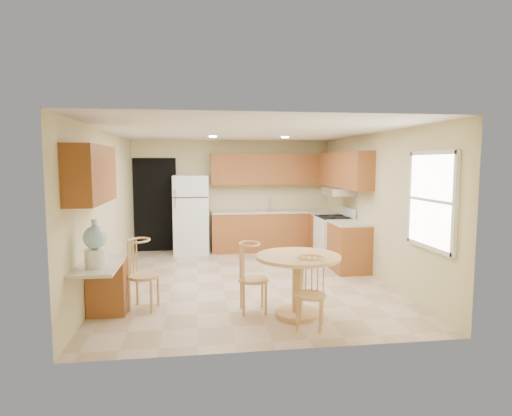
{
  "coord_description": "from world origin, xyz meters",
  "views": [
    {
      "loc": [
        -0.81,
        -7.05,
        1.98
      ],
      "look_at": [
        0.2,
        0.3,
        1.2
      ],
      "focal_mm": 30.0,
      "sensor_mm": 36.0,
      "label": 1
    }
  ],
  "objects": [
    {
      "name": "chair_table_b",
      "position": [
        0.51,
        -2.28,
        0.52
      ],
      "size": [
        0.38,
        0.42,
        0.86
      ],
      "rotation": [
        0.0,
        0.0,
        2.77
      ],
      "color": "tan",
      "rests_on": "floor"
    },
    {
      "name": "base_cab_right_b",
      "position": [
        1.95,
        0.4,
        0.43
      ],
      "size": [
        0.6,
        0.8,
        0.87
      ],
      "primitive_type": "cube",
      "color": "#9E5828",
      "rests_on": "floor"
    },
    {
      "name": "wall_front",
      "position": [
        0.0,
        -2.75,
        1.25
      ],
      "size": [
        4.5,
        0.02,
        2.5
      ],
      "primitive_type": "cube",
      "color": "#C8BC87",
      "rests_on": "floor"
    },
    {
      "name": "counter_back",
      "position": [
        0.88,
        2.45,
        0.89
      ],
      "size": [
        2.75,
        0.63,
        0.04
      ],
      "primitive_type": "cube",
      "color": "beige",
      "rests_on": "base_cab_back"
    },
    {
      "name": "upper_cab_back",
      "position": [
        0.88,
        2.58,
        1.85
      ],
      "size": [
        2.75,
        0.33,
        0.7
      ],
      "primitive_type": "cube",
      "color": "#9E5828",
      "rests_on": "wall_back"
    },
    {
      "name": "range_hood",
      "position": [
        2.0,
        1.18,
        1.42
      ],
      "size": [
        0.5,
        0.76,
        0.14
      ],
      "primitive_type": "cube",
      "color": "silver",
      "rests_on": "upper_cab_right"
    },
    {
      "name": "wall_back",
      "position": [
        0.0,
        2.75,
        1.25
      ],
      "size": [
        4.5,
        0.02,
        2.5
      ],
      "primitive_type": "cube",
      "color": "#C8BC87",
      "rests_on": "floor"
    },
    {
      "name": "stove",
      "position": [
        1.92,
        1.18,
        0.47
      ],
      "size": [
        0.65,
        0.76,
        1.09
      ],
      "color": "white",
      "rests_on": "floor"
    },
    {
      "name": "wall_left",
      "position": [
        -2.25,
        0.0,
        1.25
      ],
      "size": [
        0.02,
        5.5,
        2.5
      ],
      "primitive_type": "cube",
      "color": "#C8BC87",
      "rests_on": "floor"
    },
    {
      "name": "water_crock",
      "position": [
        -2.0,
        -1.92,
        1.03
      ],
      "size": [
        0.27,
        0.27,
        0.56
      ],
      "color": "white",
      "rests_on": "desk_top"
    },
    {
      "name": "desk_pedestal",
      "position": [
        -2.0,
        -1.32,
        0.36
      ],
      "size": [
        0.48,
        0.42,
        0.72
      ],
      "primitive_type": "cube",
      "color": "#9E5828",
      "rests_on": "floor"
    },
    {
      "name": "sink",
      "position": [
        0.85,
        2.45,
        0.91
      ],
      "size": [
        0.78,
        0.44,
        0.01
      ],
      "primitive_type": "cube",
      "color": "silver",
      "rests_on": "counter_back"
    },
    {
      "name": "wall_right",
      "position": [
        2.25,
        0.0,
        1.25
      ],
      "size": [
        0.02,
        5.5,
        2.5
      ],
      "primitive_type": "cube",
      "color": "#C8BC87",
      "rests_on": "floor"
    },
    {
      "name": "refrigerator",
      "position": [
        -0.95,
        2.4,
        0.86
      ],
      "size": [
        0.76,
        0.74,
        1.72
      ],
      "color": "white",
      "rests_on": "floor"
    },
    {
      "name": "doorway",
      "position": [
        -1.75,
        2.73,
        1.05
      ],
      "size": [
        0.9,
        0.02,
        2.1
      ],
      "primitive_type": "cube",
      "color": "black",
      "rests_on": "floor"
    },
    {
      "name": "can_light_b",
      "position": [
        0.9,
        1.2,
        2.48
      ],
      "size": [
        0.14,
        0.14,
        0.02
      ],
      "primitive_type": "cylinder",
      "color": "white",
      "rests_on": "ceiling"
    },
    {
      "name": "base_cab_right_a",
      "position": [
        1.95,
        1.85,
        0.43
      ],
      "size": [
        0.6,
        0.59,
        0.87
      ],
      "primitive_type": "cube",
      "color": "#9E5828",
      "rests_on": "floor"
    },
    {
      "name": "can_light_a",
      "position": [
        -0.5,
        1.2,
        2.48
      ],
      "size": [
        0.14,
        0.14,
        0.02
      ],
      "primitive_type": "cylinder",
      "color": "white",
      "rests_on": "ceiling"
    },
    {
      "name": "window",
      "position": [
        2.23,
        -1.85,
        1.5
      ],
      "size": [
        0.06,
        1.12,
        1.3
      ],
      "color": "white",
      "rests_on": "wall_right"
    },
    {
      "name": "ceiling",
      "position": [
        0.0,
        0.0,
        2.5
      ],
      "size": [
        4.5,
        5.5,
        0.02
      ],
      "primitive_type": "cube",
      "color": "white",
      "rests_on": "wall_back"
    },
    {
      "name": "counter_right_a",
      "position": [
        1.95,
        1.85,
        0.89
      ],
      "size": [
        0.63,
        0.59,
        0.04
      ],
      "primitive_type": "cube",
      "color": "beige",
      "rests_on": "base_cab_right_a"
    },
    {
      "name": "counter_right_b",
      "position": [
        1.95,
        0.4,
        0.89
      ],
      "size": [
        0.63,
        0.8,
        0.04
      ],
      "primitive_type": "cube",
      "color": "beige",
      "rests_on": "base_cab_right_b"
    },
    {
      "name": "chair_table_a",
      "position": [
        -0.09,
        -1.61,
        0.56
      ],
      "size": [
        0.41,
        0.53,
        0.92
      ],
      "rotation": [
        0.0,
        0.0,
        -1.56
      ],
      "color": "tan",
      "rests_on": "floor"
    },
    {
      "name": "upper_cab_left",
      "position": [
        -2.08,
        -1.6,
        1.85
      ],
      "size": [
        0.33,
        1.4,
        0.7
      ],
      "primitive_type": "cube",
      "color": "#9E5828",
      "rests_on": "wall_left"
    },
    {
      "name": "base_cab_back",
      "position": [
        0.88,
        2.45,
        0.43
      ],
      "size": [
        2.75,
        0.6,
        0.87
      ],
      "primitive_type": "cube",
      "color": "#9E5828",
      "rests_on": "floor"
    },
    {
      "name": "chair_desk",
      "position": [
        -1.55,
        -1.29,
        0.58
      ],
      "size": [
        0.42,
        0.54,
        0.95
      ],
      "rotation": [
        0.0,
        0.0,
        -1.79
      ],
      "color": "tan",
      "rests_on": "floor"
    },
    {
      "name": "floor",
      "position": [
        0.0,
        0.0,
        0.0
      ],
      "size": [
        5.5,
        5.5,
        0.0
      ],
      "primitive_type": "plane",
      "color": "#C7AB90",
      "rests_on": "ground"
    },
    {
      "name": "upper_cab_right",
      "position": [
        2.08,
        1.21,
        1.85
      ],
      "size": [
        0.33,
        2.42,
        0.7
      ],
      "primitive_type": "cube",
      "color": "#9E5828",
      "rests_on": "wall_right"
    },
    {
      "name": "dining_table",
      "position": [
        0.46,
        -1.77,
        0.53
      ],
      "size": [
        1.09,
        1.09,
        0.81
      ],
      "rotation": [
        0.0,
        0.0,
        -0.24
      ],
      "color": "tan",
      "rests_on": "floor"
    },
    {
      "name": "desk_top",
      "position": [
        -2.0,
        -1.7,
        0.75
      ],
      "size": [
        0.5,
        1.2,
        0.04
      ],
      "primitive_type": "cube",
      "color": "beige",
      "rests_on": "desk_pedestal"
    }
  ]
}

